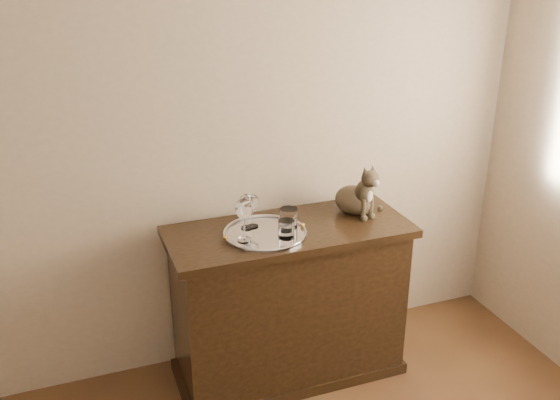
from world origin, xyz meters
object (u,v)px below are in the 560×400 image
(wine_glass_c, at_px, (244,220))
(tumbler_a, at_px, (286,229))
(tumbler_c, at_px, (289,218))
(tray, at_px, (265,234))
(sideboard, at_px, (289,303))
(wine_glass_b, at_px, (253,211))
(wine_glass_a, at_px, (246,211))
(cat, at_px, (355,187))

(wine_glass_c, height_order, tumbler_a, wine_glass_c)
(tumbler_c, bearing_deg, tray, -169.79)
(sideboard, distance_m, wine_glass_c, 0.60)
(tray, bearing_deg, tumbler_c, 10.21)
(wine_glass_b, relative_size, tumbler_a, 1.93)
(tray, bearing_deg, sideboard, 12.65)
(tumbler_c, bearing_deg, wine_glass_b, 156.28)
(tray, distance_m, wine_glass_b, 0.13)
(wine_glass_a, distance_m, tumbler_a, 0.22)
(wine_glass_c, relative_size, tumbler_a, 2.40)
(sideboard, xyz_separation_m, cat, (0.38, 0.06, 0.56))
(wine_glass_a, bearing_deg, sideboard, -15.55)
(tumbler_a, bearing_deg, wine_glass_c, 167.99)
(tray, xyz_separation_m, tumbler_c, (0.13, 0.02, 0.05))
(wine_glass_b, bearing_deg, sideboard, -20.95)
(wine_glass_c, xyz_separation_m, tumbler_c, (0.24, 0.06, -0.06))
(wine_glass_a, distance_m, wine_glass_b, 0.04)
(wine_glass_c, height_order, cat, cat)
(tray, xyz_separation_m, wine_glass_b, (-0.03, 0.09, 0.09))
(wine_glass_b, xyz_separation_m, cat, (0.55, 0.00, 0.05))
(sideboard, relative_size, wine_glass_b, 7.10)
(sideboard, xyz_separation_m, wine_glass_c, (-0.25, -0.07, 0.54))
(sideboard, bearing_deg, wine_glass_a, 164.45)
(wine_glass_c, height_order, tumbler_c, wine_glass_c)
(tumbler_a, bearing_deg, tumbler_c, 63.76)
(tray, relative_size, tumbler_c, 4.07)
(wine_glass_b, relative_size, wine_glass_c, 0.80)
(wine_glass_c, xyz_separation_m, tumbler_a, (0.19, -0.04, -0.06))
(sideboard, height_order, cat, cat)
(wine_glass_a, bearing_deg, wine_glass_b, 12.37)
(wine_glass_b, relative_size, tumbler_c, 1.72)
(tray, bearing_deg, wine_glass_c, -162.07)
(wine_glass_a, height_order, wine_glass_b, wine_glass_a)
(wine_glass_c, distance_m, tumbler_c, 0.26)
(wine_glass_c, bearing_deg, sideboard, 15.12)
(sideboard, bearing_deg, tray, -167.35)
(sideboard, height_order, wine_glass_c, wine_glass_c)
(tumbler_a, bearing_deg, wine_glass_b, 122.48)
(cat, bearing_deg, wine_glass_a, 165.11)
(tray, distance_m, wine_glass_c, 0.16)
(sideboard, bearing_deg, tumbler_a, -117.07)
(tumbler_c, relative_size, cat, 0.35)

